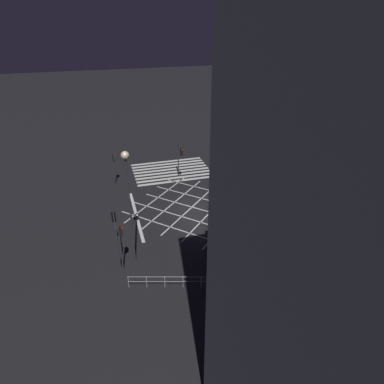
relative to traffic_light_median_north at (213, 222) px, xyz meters
name	(u,v)px	position (x,y,z in m)	size (l,w,h in m)	color
ground_plane	(192,207)	(-0.34, -7.44, -2.82)	(200.00, 200.00, 0.00)	black
road_markings	(175,181)	(-0.04, -13.90, -2.82)	(14.64, 20.43, 0.01)	silver
traffic_light_median_north	(213,222)	(0.00, 0.00, 0.00)	(0.36, 0.39, 3.95)	#2D2D30
traffic_light_se_main	(114,163)	(6.95, -14.97, 0.03)	(0.39, 0.36, 4.00)	#2D2D30
traffic_light_median_south	(180,155)	(-0.81, -14.23, 0.48)	(0.36, 2.08, 4.54)	#2D2D30
traffic_light_ne_cross	(115,228)	(7.90, -1.31, 0.00)	(0.36, 3.08, 3.80)	#2D2D30
traffic_light_ne_main	(121,239)	(7.62, 0.63, 0.18)	(0.39, 0.36, 4.20)	#2D2D30
traffic_light_nw_cross	(299,214)	(-8.06, 0.31, -0.43)	(0.36, 0.39, 3.35)	#2D2D30
street_lamp_east	(128,183)	(6.62, -0.36, 4.41)	(0.60, 0.60, 9.69)	#2D2D30
street_lamp_west	(342,165)	(-11.63, 0.08, 3.82)	(0.51, 0.51, 9.64)	#2D2D30
street_tree_near	(244,127)	(-11.24, -19.41, 1.42)	(3.75, 3.75, 6.13)	brown
pedestrian_railing	(192,280)	(2.94, 3.99, -2.15)	(9.18, 2.67, 1.05)	#B7B7BC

